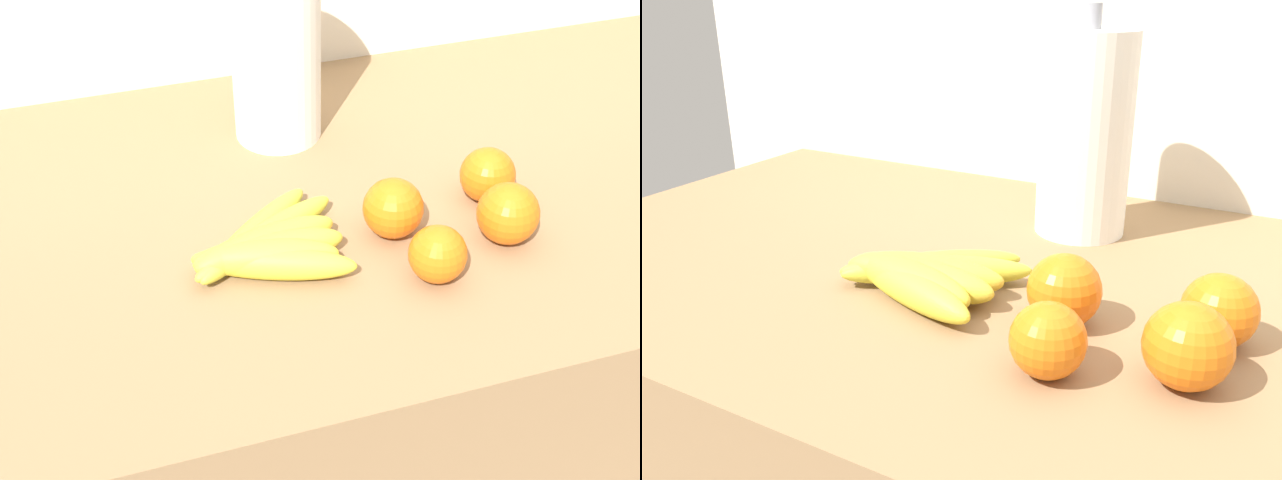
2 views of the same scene
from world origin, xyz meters
The scene contains 7 objects.
wall_back centered at (0.00, 0.37, 0.65)m, with size 2.24×0.06×1.30m, color silver.
banana_bunch centered at (-0.36, -0.10, 0.94)m, with size 0.20×0.19×0.04m.
orange_front centered at (-0.19, -0.18, 0.96)m, with size 0.07×0.07×0.07m, color orange.
orange_back_right centered at (-0.20, -0.09, 0.96)m, with size 0.07×0.07×0.07m, color orange.
orange_right centered at (-0.07, -0.06, 0.96)m, with size 0.07×0.07×0.07m, color orange.
orange_center centered at (-0.08, -0.14, 0.96)m, with size 0.07×0.07×0.07m, color orange.
paper_towel_roll centered at (-0.28, 0.17, 1.05)m, with size 0.12×0.12×0.29m.
Camera 2 is at (-0.03, -0.62, 1.23)m, focal length 36.20 mm.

